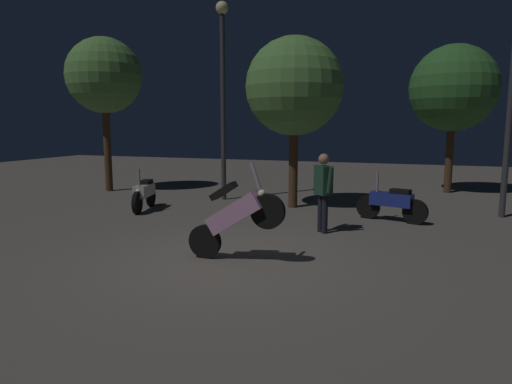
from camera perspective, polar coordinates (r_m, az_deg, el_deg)
name	(u,v)px	position (r m, az deg, el deg)	size (l,w,h in m)	color
ground_plane	(229,261)	(7.60, -3.43, -8.54)	(40.00, 40.00, 0.00)	#605951
motorcycle_pink_foreground	(235,216)	(7.41, -2.62, -3.03)	(1.66, 0.31, 1.63)	black
motorcycle_blue_parked_left	(391,202)	(10.94, 16.45, -1.25)	(1.62, 0.58, 1.11)	black
motorcycle_white_parked_right	(144,193)	(12.24, -13.69, -0.14)	(0.53, 1.63, 1.11)	black
person_rider_beside	(323,186)	(9.43, 8.34, 0.73)	(0.52, 0.54, 1.62)	black
streetlamp_far	(223,78)	(13.53, -4.14, 13.90)	(0.36, 0.36, 5.60)	#38383D
tree_left_bg	(294,87)	(12.22, 4.76, 12.85)	(2.54, 2.54, 4.44)	#4C331E
tree_center_bg	(104,76)	(16.03, -18.32, 13.46)	(2.42, 2.42, 4.97)	#4C331E
tree_right_bg	(454,89)	(16.10, 23.30, 11.71)	(2.71, 2.71, 4.69)	#4C331E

